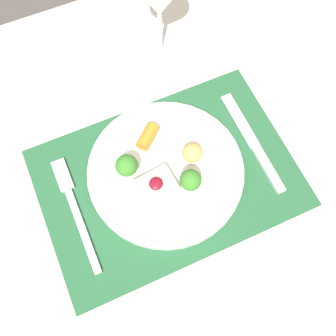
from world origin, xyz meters
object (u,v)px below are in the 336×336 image
at_px(dinner_plate, 167,170).
at_px(wine_glass_near, 159,2).
at_px(fork, 74,205).
at_px(spoon, 147,84).
at_px(knife, 256,148).

height_order(dinner_plate, wine_glass_near, wine_glass_near).
bearing_deg(dinner_plate, fork, 177.00).
bearing_deg(spoon, fork, -140.83).
bearing_deg(fork, knife, -4.85).
bearing_deg(fork, wine_glass_near, 42.68).
xyz_separation_m(dinner_plate, spoon, (0.04, 0.18, -0.01)).
relative_size(knife, spoon, 1.09).
height_order(fork, knife, knife).
bearing_deg(wine_glass_near, fork, -137.82).
distance_m(dinner_plate, knife, 0.17).
bearing_deg(knife, wine_glass_near, 107.07).
bearing_deg(dinner_plate, knife, -7.76).
distance_m(fork, spoon, 0.27).
distance_m(knife, spoon, 0.24).
bearing_deg(knife, spoon, 124.03).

